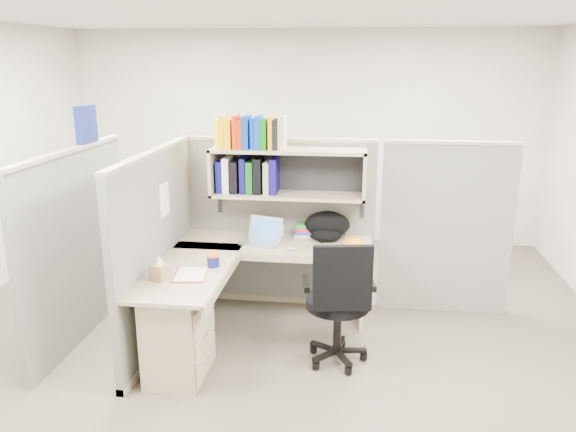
# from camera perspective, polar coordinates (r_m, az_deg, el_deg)

# --- Properties ---
(ground) EXTENTS (6.00, 6.00, 0.00)m
(ground) POSITION_cam_1_polar(r_m,az_deg,el_deg) (4.88, -2.31, -12.88)
(ground) COLOR #3A362D
(ground) RESTS_ON ground
(room_shell) EXTENTS (6.00, 6.00, 6.00)m
(room_shell) POSITION_cam_1_polar(r_m,az_deg,el_deg) (4.34, -2.54, 6.25)
(room_shell) COLOR #ACA69B
(room_shell) RESTS_ON ground
(cubicle) EXTENTS (3.79, 1.84, 1.95)m
(cubicle) POSITION_cam_1_polar(r_m,az_deg,el_deg) (5.01, -5.69, -0.90)
(cubicle) COLOR #5D5D58
(cubicle) RESTS_ON ground
(desk) EXTENTS (1.74, 1.75, 0.73)m
(desk) POSITION_cam_1_polar(r_m,az_deg,el_deg) (4.51, -8.17, -9.25)
(desk) COLOR gray
(desk) RESTS_ON ground
(laptop) EXTENTS (0.41, 0.41, 0.23)m
(laptop) POSITION_cam_1_polar(r_m,az_deg,el_deg) (5.01, -2.85, -1.58)
(laptop) COLOR #B7B7BC
(laptop) RESTS_ON desk
(backpack) EXTENTS (0.50, 0.45, 0.25)m
(backpack) POSITION_cam_1_polar(r_m,az_deg,el_deg) (5.15, 3.98, -1.04)
(backpack) COLOR black
(backpack) RESTS_ON desk
(orange_cap) EXTENTS (0.24, 0.25, 0.10)m
(orange_cap) POSITION_cam_1_polar(r_m,az_deg,el_deg) (4.93, 6.60, -2.78)
(orange_cap) COLOR orange
(orange_cap) RESTS_ON desk
(snack_canister) EXTENTS (0.10, 0.10, 0.10)m
(snack_canister) POSITION_cam_1_polar(r_m,az_deg,el_deg) (4.52, -7.62, -4.47)
(snack_canister) COLOR navy
(snack_canister) RESTS_ON desk
(tissue_box) EXTENTS (0.15, 0.15, 0.19)m
(tissue_box) POSITION_cam_1_polar(r_m,az_deg,el_deg) (4.32, -12.92, -5.13)
(tissue_box) COLOR #947A54
(tissue_box) RESTS_ON desk
(mouse) EXTENTS (0.10, 0.08, 0.03)m
(mouse) POSITION_cam_1_polar(r_m,az_deg,el_deg) (4.86, 0.34, -3.35)
(mouse) COLOR #8593BC
(mouse) RESTS_ON desk
(paper_cup) EXTENTS (0.09, 0.09, 0.11)m
(paper_cup) POSITION_cam_1_polar(r_m,az_deg,el_deg) (5.25, -0.82, -1.47)
(paper_cup) COLOR white
(paper_cup) RESTS_ON desk
(book_stack) EXTENTS (0.17, 0.23, 0.11)m
(book_stack) POSITION_cam_1_polar(r_m,az_deg,el_deg) (5.29, 1.69, -1.33)
(book_stack) COLOR gray
(book_stack) RESTS_ON desk
(loose_paper) EXTENTS (0.26, 0.33, 0.00)m
(loose_paper) POSITION_cam_1_polar(r_m,az_deg,el_deg) (4.41, -9.85, -5.83)
(loose_paper) COLOR silver
(loose_paper) RESTS_ON desk
(task_chair) EXTENTS (0.58, 0.53, 1.05)m
(task_chair) POSITION_cam_1_polar(r_m,az_deg,el_deg) (4.43, 5.12, -10.60)
(task_chair) COLOR black
(task_chair) RESTS_ON ground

